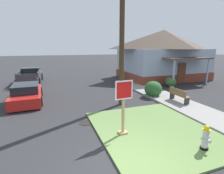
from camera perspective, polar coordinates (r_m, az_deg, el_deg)
The scene contains 13 objects.
ground_plane at distance 5.84m, azimuth 4.74°, elevation -24.90°, with size 160.00×160.00×0.00m, color #2B2B2D.
grass_corner_patch at distance 8.04m, azimuth 13.33°, elevation -13.53°, with size 4.79×5.67×0.08m, color #668447.
sidewalk_strip at distance 12.78m, azimuth 17.99°, elevation -3.67°, with size 2.20×14.54×0.12m, color gray.
fire_hydrant at distance 7.05m, azimuth 28.49°, elevation -14.58°, with size 0.38×0.34×0.90m.
stop_sign at distance 7.00m, azimuth 3.78°, elevation -6.99°, with size 0.76×0.30×2.25m.
manhole_cover at distance 8.67m, azimuth -8.45°, elevation -11.50°, with size 0.70×0.70×0.02m, color black.
parked_sedan_red at distance 12.85m, azimuth -26.36°, elevation -2.08°, with size 2.00×4.38×1.25m.
pickup_truck_charcoal at distance 19.71m, azimuth -25.31°, elevation 3.09°, with size 2.23×5.31×1.48m.
street_bench at distance 12.03m, azimuth 21.15°, elevation -2.33°, with size 0.42×1.54×0.85m.
utility_pole at distance 10.79m, azimuth 3.40°, elevation 23.85°, with size 1.33×0.30×10.93m.
corner_house at distance 21.08m, azimuth 16.41°, elevation 10.41°, with size 9.37×8.16×5.50m.
shrub_near_porch at distance 16.80m, azimuth 18.79°, elevation 1.56°, with size 0.99×0.99×0.91m, color #3B6332.
shrub_by_curb at distance 13.06m, azimuth 13.43°, elevation -0.65°, with size 1.27×1.27×1.17m, color #2C5E2C.
Camera 1 is at (-1.98, -4.17, 3.58)m, focal length 27.68 mm.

